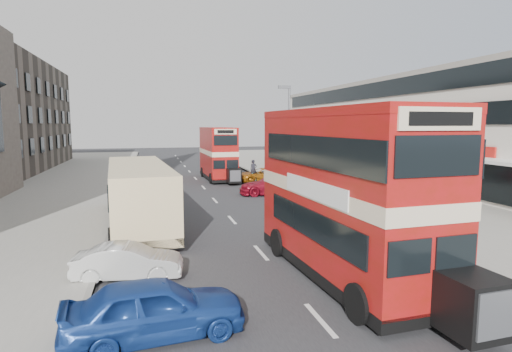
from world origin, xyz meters
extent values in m
plane|color=#28282B|center=(0.00, 0.00, 0.00)|extent=(160.00, 160.00, 0.00)
cube|color=#28282B|center=(0.00, 20.00, 0.01)|extent=(12.00, 90.00, 0.01)
cube|color=gray|center=(12.00, 20.00, 0.07)|extent=(12.00, 90.00, 0.15)
cube|color=gray|center=(-12.00, 20.00, 0.07)|extent=(12.00, 90.00, 0.15)
cube|color=gray|center=(-6.10, 20.00, 0.07)|extent=(0.20, 90.00, 0.16)
cube|color=gray|center=(6.10, 20.00, 0.07)|extent=(0.20, 90.00, 0.16)
cube|color=beige|center=(20.00, 22.00, 4.50)|extent=(8.00, 46.00, 9.00)
cube|color=black|center=(15.95, 22.00, 1.60)|extent=(0.10, 44.00, 2.40)
cube|color=gray|center=(20.00, 22.00, 9.10)|extent=(8.20, 46.20, 0.40)
cube|color=white|center=(15.10, 22.00, 3.00)|extent=(1.80, 44.00, 0.20)
cylinder|color=slate|center=(6.60, 18.00, 4.00)|extent=(0.16, 0.16, 8.00)
cube|color=slate|center=(6.20, 18.00, 8.00)|extent=(1.00, 0.20, 0.25)
cube|color=black|center=(2.01, -1.13, 0.38)|extent=(3.17, 8.71, 0.38)
cube|color=maroon|center=(2.01, -1.13, 1.66)|extent=(3.15, 8.71, 2.36)
cube|color=beige|center=(2.01, -1.13, 3.00)|extent=(3.19, 8.75, 0.48)
cube|color=maroon|center=(2.01, -1.13, 4.29)|extent=(3.15, 8.71, 2.25)
cube|color=maroon|center=(2.01, -1.13, 5.50)|extent=(3.17, 8.73, 0.27)
cube|color=black|center=(2.95, -6.02, 0.97)|extent=(1.36, 1.36, 1.39)
cube|color=black|center=(1.98, 24.79, 0.32)|extent=(2.47, 7.39, 0.32)
cube|color=maroon|center=(1.98, 24.79, 1.42)|extent=(2.45, 7.39, 2.02)
cube|color=beige|center=(1.98, 24.79, 2.57)|extent=(2.50, 7.43, 0.41)
cube|color=maroon|center=(1.98, 24.79, 3.67)|extent=(2.45, 7.39, 1.93)
cube|color=maroon|center=(1.98, 24.79, 4.71)|extent=(2.47, 7.41, 0.23)
cube|color=black|center=(2.64, 20.58, 0.83)|extent=(1.12, 1.12, 1.19)
cube|color=black|center=(-4.79, 7.95, 0.44)|extent=(3.61, 11.15, 0.44)
cube|color=beige|center=(-4.79, 7.95, 1.70)|extent=(3.59, 11.15, 2.85)
imported|color=navy|center=(-4.22, -3.85, 0.74)|extent=(4.49, 2.18, 1.47)
imported|color=beige|center=(-5.01, 0.39, 0.58)|extent=(3.68, 1.67, 1.17)
imported|color=maroon|center=(4.55, 15.35, 0.73)|extent=(5.18, 2.44, 1.46)
imported|color=#B46212|center=(5.47, 22.01, 0.62)|extent=(4.53, 2.15, 1.25)
imported|color=gray|center=(8.07, 15.68, 1.03)|extent=(0.77, 0.67, 1.76)
imported|color=gray|center=(4.59, 21.57, 0.47)|extent=(0.79, 1.84, 0.94)
imported|color=black|center=(4.59, 21.57, 1.19)|extent=(0.65, 0.46, 1.68)
camera|label=1|loc=(-4.25, -13.78, 5.14)|focal=29.50mm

